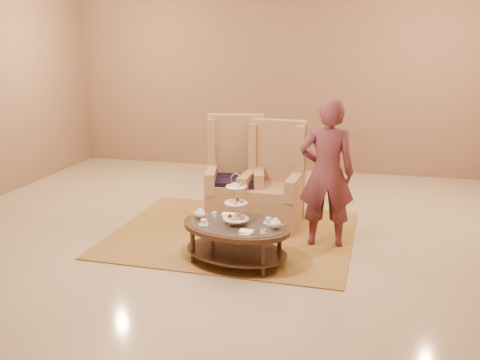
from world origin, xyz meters
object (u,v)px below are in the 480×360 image
(armchair_right, at_px, (274,191))
(person, at_px, (327,173))
(tea_table, at_px, (236,231))
(armchair_left, at_px, (235,185))

(armchair_right, distance_m, person, 1.02)
(tea_table, height_order, armchair_right, armchair_right)
(armchair_left, relative_size, armchair_right, 1.03)
(armchair_right, relative_size, person, 0.77)
(armchair_left, xyz_separation_m, person, (1.25, -0.68, 0.40))
(tea_table, relative_size, person, 0.78)
(person, bearing_deg, tea_table, 32.82)
(tea_table, bearing_deg, person, 53.68)
(person, bearing_deg, armchair_left, -36.76)
(tea_table, relative_size, armchair_right, 1.01)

